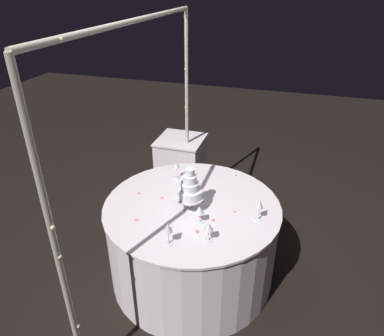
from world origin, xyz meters
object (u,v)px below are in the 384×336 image
at_px(wine_glass_3, 177,166).
at_px(wine_glass_4, 168,229).
at_px(wine_glass_1, 200,211).
at_px(main_table, 192,241).
at_px(side_table, 181,168).
at_px(wine_glass_2, 260,205).
at_px(decorative_arch, 141,121).
at_px(wine_glass_0, 209,227).
at_px(tiered_cake, 189,189).

distance_m(wine_glass_3, wine_glass_4, 0.89).
bearing_deg(wine_glass_1, main_table, 30.31).
bearing_deg(side_table, wine_glass_4, -164.07).
height_order(wine_glass_2, wine_glass_4, wine_glass_2).
relative_size(decorative_arch, wine_glass_0, 14.89).
height_order(decorative_arch, wine_glass_1, decorative_arch).
distance_m(main_table, tiered_cake, 0.55).
bearing_deg(wine_glass_0, decorative_arch, 58.35).
xyz_separation_m(main_table, wine_glass_1, (-0.21, -0.12, 0.47)).
distance_m(wine_glass_2, wine_glass_4, 0.71).
relative_size(tiered_cake, wine_glass_2, 1.94).
distance_m(decorative_arch, main_table, 1.10).
xyz_separation_m(tiered_cake, wine_glass_4, (-0.44, 0.01, -0.05)).
height_order(side_table, wine_glass_1, wine_glass_1).
bearing_deg(wine_glass_2, wine_glass_0, 138.94).
bearing_deg(side_table, wine_glass_2, -140.04).
relative_size(tiered_cake, wine_glass_4, 2.05).
bearing_deg(wine_glass_3, wine_glass_2, -117.29).
distance_m(decorative_arch, wine_glass_0, 0.92).
height_order(tiered_cake, wine_glass_4, tiered_cake).
xyz_separation_m(main_table, side_table, (1.17, 0.49, 0.01)).
relative_size(wine_glass_3, wine_glass_4, 0.94).
bearing_deg(wine_glass_4, wine_glass_3, 15.53).
height_order(main_table, wine_glass_1, wine_glass_1).
height_order(main_table, side_table, side_table).
bearing_deg(tiered_cake, side_table, 21.63).
bearing_deg(wine_glass_3, wine_glass_1, -146.45).
xyz_separation_m(decorative_arch, wine_glass_3, (0.36, -0.14, -0.54)).
xyz_separation_m(decorative_arch, wine_glass_4, (-0.50, -0.38, -0.53)).
bearing_deg(wine_glass_0, tiered_cake, 35.98).
bearing_deg(main_table, wine_glass_1, -149.69).
distance_m(wine_glass_0, wine_glass_3, 0.89).
bearing_deg(wine_glass_4, main_table, -1.81).
distance_m(main_table, wine_glass_0, 0.66).
relative_size(decorative_arch, tiered_cake, 6.38).
height_order(wine_glass_3, wine_glass_4, wine_glass_4).
distance_m(decorative_arch, tiered_cake, 0.63).
xyz_separation_m(decorative_arch, side_table, (1.17, 0.10, -1.03)).
bearing_deg(decorative_arch, side_table, 4.80).
bearing_deg(side_table, main_table, -157.23).
distance_m(tiered_cake, wine_glass_1, 0.21).
bearing_deg(wine_glass_2, wine_glass_4, 129.42).
bearing_deg(decorative_arch, wine_glass_3, -21.66).
bearing_deg(wine_glass_3, decorative_arch, 158.34).
bearing_deg(tiered_cake, wine_glass_1, -140.13).
bearing_deg(wine_glass_1, side_table, 23.96).
xyz_separation_m(decorative_arch, wine_glass_0, (-0.39, -0.63, -0.55)).
relative_size(main_table, tiered_cake, 4.01).
relative_size(wine_glass_1, wine_glass_2, 0.78).
bearing_deg(wine_glass_4, wine_glass_2, -50.58).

